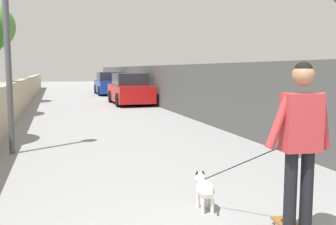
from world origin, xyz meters
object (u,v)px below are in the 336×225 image
(dog, at_px, (205,188))
(car_near, at_px, (130,90))
(lamp_post, at_px, (6,8))
(car_far, at_px, (109,84))
(person_skateboarder, at_px, (301,133))

(dog, bearing_deg, car_near, -7.26)
(dog, relative_size, car_near, 0.34)
(dog, xyz_separation_m, car_near, (14.38, -1.83, 0.44))
(lamp_post, xyz_separation_m, car_far, (17.89, -4.47, -2.24))
(lamp_post, relative_size, person_skateboarder, 2.49)
(dog, height_order, car_near, car_near)
(lamp_post, distance_m, car_far, 18.58)
(car_near, bearing_deg, dog, 172.74)
(person_skateboarder, height_order, dog, person_skateboarder)
(lamp_post, height_order, dog, lamp_post)
(car_far, bearing_deg, lamp_post, 165.98)
(dog, height_order, car_far, car_far)
(dog, relative_size, car_far, 0.33)
(lamp_post, relative_size, dog, 3.27)
(lamp_post, distance_m, dog, 5.54)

